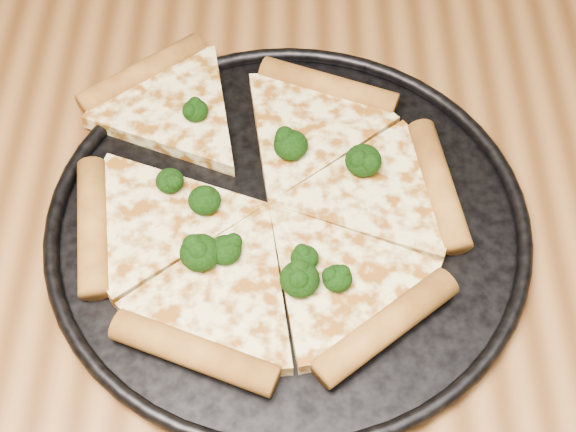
{
  "coord_description": "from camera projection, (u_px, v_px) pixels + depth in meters",
  "views": [
    {
      "loc": [
        0.08,
        -0.32,
        1.33
      ],
      "look_at": [
        0.07,
        0.08,
        0.77
      ],
      "focal_mm": 52.84,
      "sensor_mm": 36.0,
      "label": 1
    }
  ],
  "objects": [
    {
      "name": "broccoli_florets",
      "position": [
        264.0,
        210.0,
        0.68
      ],
      "size": [
        0.19,
        0.2,
        0.02
      ],
      "color": "black",
      "rests_on": "pizza"
    },
    {
      "name": "pizza_pan",
      "position": [
        288.0,
        222.0,
        0.7
      ],
      "size": [
        0.4,
        0.4,
        0.02
      ],
      "color": "black",
      "rests_on": "dining_table"
    },
    {
      "name": "dining_table",
      "position": [
        202.0,
        359.0,
        0.73
      ],
      "size": [
        1.2,
        0.9,
        0.75
      ],
      "color": "brown",
      "rests_on": "ground"
    },
    {
      "name": "pizza",
      "position": [
        263.0,
        199.0,
        0.7
      ],
      "size": [
        0.34,
        0.37,
        0.02
      ],
      "rotation": [
        0.0,
        0.0,
        -0.37
      ],
      "color": "#F7E897",
      "rests_on": "pizza_pan"
    }
  ]
}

